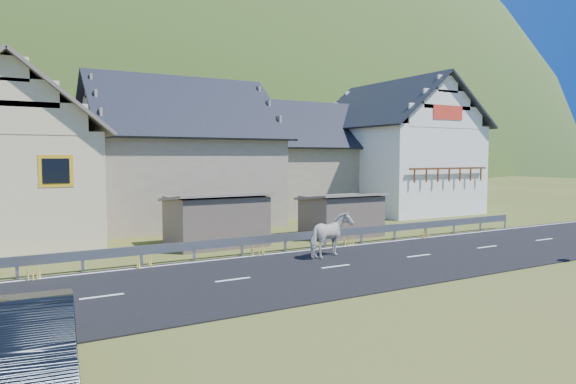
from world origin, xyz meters
TOP-DOWN VIEW (x-y plane):
  - ground at (0.00, 0.00)m, footprint 160.00×160.00m
  - road at (0.00, 0.00)m, footprint 60.00×7.00m
  - lane_markings at (0.00, 0.00)m, footprint 60.00×6.60m
  - guardrail at (-0.00, 3.68)m, footprint 28.10×0.09m
  - shed_left at (-2.00, 6.50)m, footprint 4.30×3.30m
  - shed_right at (4.50, 6.00)m, footprint 3.80×2.90m
  - house_cream at (-10.00, 12.00)m, footprint 7.80×9.80m
  - house_stone_a at (-1.00, 15.00)m, footprint 10.80×9.80m
  - house_stone_b at (9.00, 17.00)m, footprint 9.80×8.80m
  - house_white at (15.00, 14.00)m, footprint 8.80×10.80m
  - mountain at (5.00, 180.00)m, footprint 440.00×280.00m
  - horse at (0.82, 1.54)m, footprint 1.61×2.24m
  - car at (-10.13, -5.34)m, footprint 1.95×4.63m

SIDE VIEW (x-z plane):
  - mountain at x=5.00m, z-range -150.00..110.00m
  - ground at x=0.00m, z-range 0.00..0.00m
  - road at x=0.00m, z-range 0.00..0.04m
  - lane_markings at x=0.00m, z-range 0.04..0.05m
  - guardrail at x=0.00m, z-range 0.19..0.94m
  - car at x=-10.13m, z-range 0.00..1.49m
  - horse at x=0.82m, z-range 0.04..1.76m
  - shed_right at x=4.50m, z-range -0.10..2.10m
  - shed_left at x=-2.00m, z-range -0.10..2.30m
  - house_stone_b at x=9.00m, z-range 0.19..8.29m
  - house_cream at x=-10.00m, z-range 0.21..8.51m
  - house_stone_a at x=-1.00m, z-range 0.18..9.08m
  - house_white at x=15.00m, z-range 0.21..9.91m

